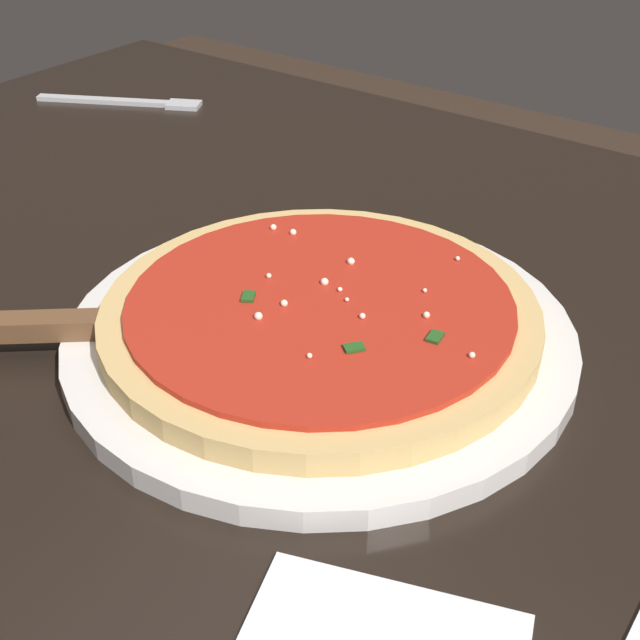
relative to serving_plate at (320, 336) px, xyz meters
The scene contains 5 objects.
restaurant_table 0.14m from the serving_plate, 157.35° to the right, with size 1.13×0.93×0.74m.
serving_plate is the anchor object (origin of this frame).
pizza 0.02m from the serving_plate, 49.73° to the left, with size 0.28×0.28×0.02m.
pizza_server 0.16m from the serving_plate, 140.18° to the right, with size 0.20×0.17×0.01m.
fork 0.52m from the serving_plate, 150.94° to the left, with size 0.17×0.10×0.00m.
Camera 1 is at (0.34, -0.36, 1.07)m, focal length 49.29 mm.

